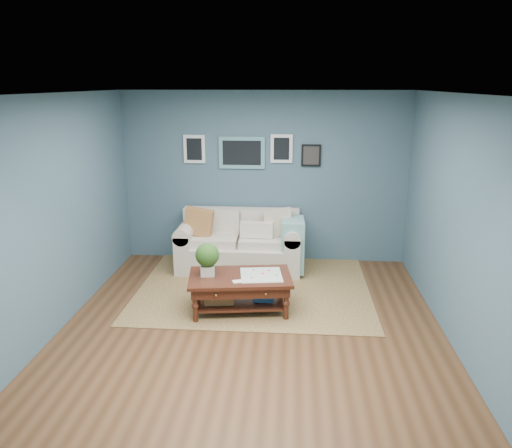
# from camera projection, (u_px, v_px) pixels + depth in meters

# --- Properties ---
(room_shell) EXTENTS (5.00, 5.02, 2.70)m
(room_shell) POSITION_uv_depth(u_px,v_px,m) (251.00, 217.00, 5.56)
(room_shell) COLOR brown
(room_shell) RESTS_ON ground
(area_rug) EXTENTS (3.22, 2.58, 0.01)m
(area_rug) POSITION_uv_depth(u_px,v_px,m) (254.00, 288.00, 7.05)
(area_rug) COLOR brown
(area_rug) RESTS_ON ground
(loveseat) EXTENTS (1.93, 0.88, 0.99)m
(loveseat) POSITION_uv_depth(u_px,v_px,m) (245.00, 243.00, 7.73)
(loveseat) COLOR beige
(loveseat) RESTS_ON ground
(coffee_table) EXTENTS (1.36, 0.91, 0.89)m
(coffee_table) POSITION_uv_depth(u_px,v_px,m) (235.00, 282.00, 6.27)
(coffee_table) COLOR black
(coffee_table) RESTS_ON ground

